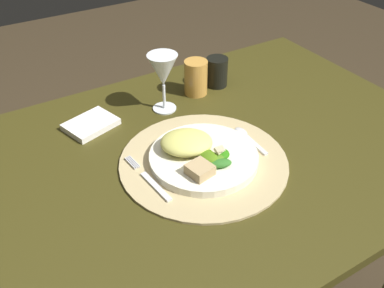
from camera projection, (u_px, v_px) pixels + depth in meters
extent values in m
cube|color=#383211|center=(187.00, 162.00, 0.98)|extent=(1.28, 0.81, 0.03)
cylinder|color=#3B2D0C|center=(269.00, 140.00, 1.65)|extent=(0.09, 0.09, 0.69)
cylinder|color=tan|center=(204.00, 162.00, 0.96)|extent=(0.38, 0.38, 0.01)
cylinder|color=#ECE7CC|center=(204.00, 157.00, 0.95)|extent=(0.24, 0.24, 0.02)
ellipsoid|color=#D7D367|center=(187.00, 142.00, 0.95)|extent=(0.15, 0.14, 0.04)
ellipsoid|color=#4B581C|center=(216.00, 156.00, 0.93)|extent=(0.05, 0.05, 0.02)
ellipsoid|color=#477213|center=(208.00, 157.00, 0.92)|extent=(0.05, 0.06, 0.02)
ellipsoid|color=#46711A|center=(215.00, 158.00, 0.92)|extent=(0.05, 0.05, 0.02)
ellipsoid|color=#297110|center=(220.00, 154.00, 0.93)|extent=(0.06, 0.06, 0.02)
ellipsoid|color=#2E6A23|center=(220.00, 163.00, 0.91)|extent=(0.06, 0.04, 0.02)
cube|color=beige|center=(217.00, 151.00, 0.92)|extent=(0.02, 0.03, 0.01)
cube|color=beige|center=(220.00, 149.00, 0.92)|extent=(0.02, 0.03, 0.01)
cube|color=tan|center=(200.00, 170.00, 0.89)|extent=(0.06, 0.06, 0.02)
cube|color=silver|center=(156.00, 186.00, 0.89)|extent=(0.02, 0.10, 0.00)
cube|color=silver|center=(130.00, 164.00, 0.94)|extent=(0.01, 0.05, 0.00)
cube|color=silver|center=(131.00, 163.00, 0.95)|extent=(0.01, 0.05, 0.00)
cube|color=silver|center=(133.00, 162.00, 0.95)|extent=(0.01, 0.05, 0.00)
cube|color=silver|center=(135.00, 161.00, 0.95)|extent=(0.01, 0.05, 0.00)
cube|color=silver|center=(255.00, 144.00, 1.00)|extent=(0.01, 0.09, 0.00)
ellipsoid|color=silver|center=(241.00, 132.00, 1.04)|extent=(0.02, 0.04, 0.01)
cube|color=white|center=(91.00, 124.00, 1.07)|extent=(0.14, 0.12, 0.02)
cylinder|color=silver|center=(165.00, 108.00, 1.14)|extent=(0.06, 0.06, 0.00)
cylinder|color=silver|center=(164.00, 97.00, 1.12)|extent=(0.01, 0.01, 0.07)
cone|color=silver|center=(163.00, 70.00, 1.07)|extent=(0.08, 0.08, 0.08)
cylinder|color=#C78D3C|center=(196.00, 78.00, 1.18)|extent=(0.06, 0.06, 0.10)
cylinder|color=black|center=(217.00, 72.00, 1.22)|extent=(0.06, 0.06, 0.08)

